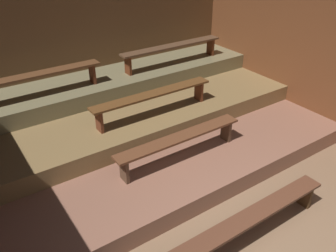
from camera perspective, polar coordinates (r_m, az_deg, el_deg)
name	(u,v)px	position (r m, az deg, el deg)	size (l,w,h in m)	color
ground	(166,166)	(5.76, -0.28, -6.51)	(6.83, 5.80, 0.08)	#816147
wall_back	(94,51)	(7.21, -11.96, 11.77)	(6.83, 0.06, 2.41)	brown
wall_right	(300,57)	(7.16, 20.61, 10.38)	(0.06, 5.80, 2.41)	brown
platform_lower	(145,139)	(6.12, -3.74, -2.09)	(6.03, 3.70, 0.29)	#895A46
platform_middle	(126,109)	(6.47, -6.85, 2.69)	(6.03, 2.38, 0.29)	olive
platform_upper	(109,83)	(6.87, -9.54, 6.84)	(6.03, 1.12, 0.29)	#756C4C
bench_floor_center	(250,220)	(4.45, 13.19, -14.58)	(2.39, 0.25, 0.39)	brown
bench_lower_center	(180,140)	(5.19, 1.92, -2.36)	(2.11, 0.25, 0.39)	brown
bench_middle_center	(153,97)	(5.82, -2.46, 4.73)	(2.20, 0.25, 0.39)	brown
bench_upper_left	(33,78)	(6.18, -21.04, 7.24)	(2.28, 0.25, 0.39)	brown
bench_upper_right	(172,48)	(7.25, 0.68, 12.48)	(2.28, 0.25, 0.39)	brown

